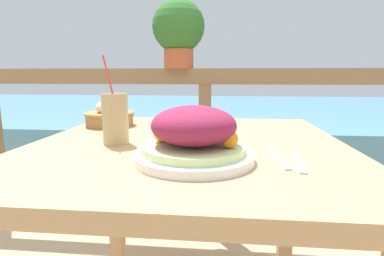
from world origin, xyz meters
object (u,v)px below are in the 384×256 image
(drink_glass, at_px, (115,119))
(bread_basket, at_px, (110,116))
(salad_plate, at_px, (194,137))
(potted_plant, at_px, (179,30))

(drink_glass, relative_size, bread_basket, 1.30)
(drink_glass, bearing_deg, bread_basket, 113.95)
(salad_plate, xyz_separation_m, drink_glass, (-0.24, 0.15, 0.02))
(drink_glass, height_order, potted_plant, potted_plant)
(drink_glass, bearing_deg, potted_plant, 86.76)
(salad_plate, distance_m, potted_plant, 1.17)
(salad_plate, height_order, drink_glass, drink_glass)
(salad_plate, xyz_separation_m, potted_plant, (-0.19, 1.08, 0.39))
(potted_plant, bearing_deg, drink_glass, -93.24)
(salad_plate, relative_size, potted_plant, 0.73)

